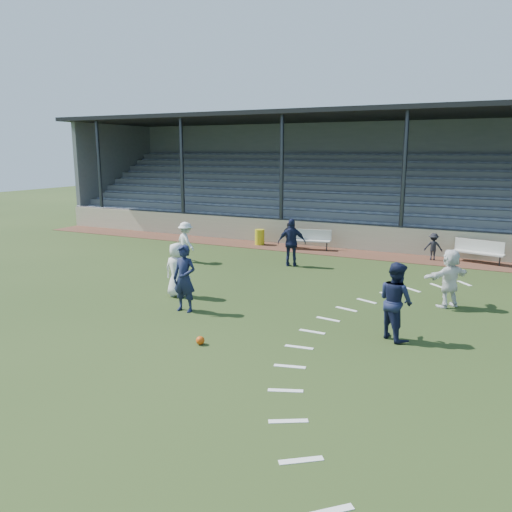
{
  "coord_description": "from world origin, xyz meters",
  "views": [
    {
      "loc": [
        6.92,
        -11.78,
        4.65
      ],
      "look_at": [
        0.0,
        2.5,
        1.3
      ],
      "focal_mm": 35.0,
      "sensor_mm": 36.0,
      "label": 1
    }
  ],
  "objects_px": {
    "bench_left": "(310,238)",
    "trash_bin": "(260,237)",
    "bench_right": "(479,249)",
    "player_navy_lead": "(184,278)",
    "player_white_lead": "(177,270)",
    "football": "(200,340)"
  },
  "relations": [
    {
      "from": "bench_left",
      "to": "player_navy_lead",
      "type": "relative_size",
      "value": 1.03
    },
    {
      "from": "bench_right",
      "to": "trash_bin",
      "type": "distance_m",
      "value": 10.11
    },
    {
      "from": "bench_right",
      "to": "player_white_lead",
      "type": "xyz_separation_m",
      "value": [
        -8.61,
        -9.67,
        0.3
      ]
    },
    {
      "from": "football",
      "to": "bench_left",
      "type": "bearing_deg",
      "value": 97.69
    },
    {
      "from": "bench_left",
      "to": "football",
      "type": "bearing_deg",
      "value": -93.64
    },
    {
      "from": "bench_right",
      "to": "trash_bin",
      "type": "bearing_deg",
      "value": -164.67
    },
    {
      "from": "bench_left",
      "to": "bench_right",
      "type": "height_order",
      "value": "same"
    },
    {
      "from": "trash_bin",
      "to": "football",
      "type": "bearing_deg",
      "value": -70.81
    },
    {
      "from": "bench_right",
      "to": "player_navy_lead",
      "type": "xyz_separation_m",
      "value": [
        -7.52,
        -10.86,
        0.41
      ]
    },
    {
      "from": "player_white_lead",
      "to": "trash_bin",
      "type": "bearing_deg",
      "value": -85.91
    },
    {
      "from": "bench_left",
      "to": "trash_bin",
      "type": "distance_m",
      "value": 2.69
    },
    {
      "from": "trash_bin",
      "to": "bench_right",
      "type": "bearing_deg",
      "value": 1.79
    },
    {
      "from": "trash_bin",
      "to": "football",
      "type": "height_order",
      "value": "trash_bin"
    },
    {
      "from": "bench_right",
      "to": "player_white_lead",
      "type": "bearing_deg",
      "value": -118.13
    },
    {
      "from": "trash_bin",
      "to": "player_navy_lead",
      "type": "bearing_deg",
      "value": -76.27
    },
    {
      "from": "player_white_lead",
      "to": "bench_left",
      "type": "bearing_deg",
      "value": -102.27
    },
    {
      "from": "bench_left",
      "to": "football",
      "type": "height_order",
      "value": "bench_left"
    },
    {
      "from": "bench_left",
      "to": "bench_right",
      "type": "distance_m",
      "value": 7.42
    },
    {
      "from": "football",
      "to": "player_white_lead",
      "type": "distance_m",
      "value": 4.4
    },
    {
      "from": "football",
      "to": "player_white_lead",
      "type": "relative_size",
      "value": 0.12
    },
    {
      "from": "trash_bin",
      "to": "player_navy_lead",
      "type": "height_order",
      "value": "player_navy_lead"
    },
    {
      "from": "bench_left",
      "to": "trash_bin",
      "type": "height_order",
      "value": "bench_left"
    }
  ]
}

